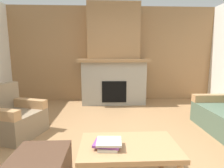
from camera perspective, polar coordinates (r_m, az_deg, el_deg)
The scene contains 6 objects.
ground at distance 2.71m, azimuth 3.54°, elevation -20.34°, with size 9.00×9.00×0.00m, color #9E754C.
wall_back_wood_panel at distance 5.34m, azimuth 0.26°, elevation 9.42°, with size 6.00×0.12×2.70m, color #997047.
fireplace at distance 4.97m, azimuth 0.47°, elevation 7.28°, with size 1.90×0.82×2.70m.
armchair at distance 3.46m, azimuth -29.24°, elevation -9.48°, with size 0.97×0.97×0.85m.
coffee_table at distance 1.96m, azimuth 5.38°, elevation -20.07°, with size 1.00×0.60×0.43m.
book_stack_near_edge at distance 1.85m, azimuth -1.29°, elevation -18.58°, with size 0.30×0.25×0.08m.
Camera 1 is at (-0.26, -2.34, 1.34)m, focal length 28.61 mm.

